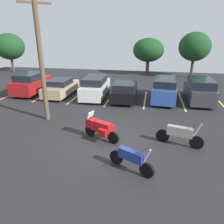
% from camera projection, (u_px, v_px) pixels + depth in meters
% --- Properties ---
extents(ground, '(44.00, 44.00, 0.10)m').
position_uv_depth(ground, '(108.00, 141.00, 10.98)').
color(ground, '#262628').
extents(motorcycle_touring, '(1.99, 1.18, 1.42)m').
position_uv_depth(motorcycle_touring, '(100.00, 128.00, 10.89)').
color(motorcycle_touring, black).
rests_on(motorcycle_touring, ground).
extents(motorcycle_second, '(2.24, 0.81, 1.32)m').
position_uv_depth(motorcycle_second, '(180.00, 134.00, 10.31)').
color(motorcycle_second, black).
rests_on(motorcycle_second, ground).
extents(motorcycle_third, '(1.90, 1.05, 1.25)m').
position_uv_depth(motorcycle_third, '(131.00, 159.00, 8.41)').
color(motorcycle_third, black).
rests_on(motorcycle_third, ground).
extents(parking_stripes, '(18.04, 5.05, 0.01)m').
position_uv_depth(parking_stripes, '(110.00, 97.00, 18.32)').
color(parking_stripes, '#EAE066').
rests_on(parking_stripes, ground).
extents(car_red, '(1.97, 4.24, 1.88)m').
position_uv_depth(car_red, '(31.00, 83.00, 19.23)').
color(car_red, maroon).
rests_on(car_red, ground).
extents(car_tan, '(1.84, 4.47, 1.47)m').
position_uv_depth(car_tan, '(61.00, 87.00, 18.72)').
color(car_tan, tan).
rests_on(car_tan, ground).
extents(car_white, '(1.94, 4.70, 1.81)m').
position_uv_depth(car_white, '(95.00, 87.00, 18.06)').
color(car_white, white).
rests_on(car_white, ground).
extents(car_black, '(2.04, 4.76, 1.47)m').
position_uv_depth(car_black, '(125.00, 90.00, 17.63)').
color(car_black, black).
rests_on(car_black, ground).
extents(car_blue, '(2.14, 4.82, 1.90)m').
position_uv_depth(car_blue, '(165.00, 89.00, 17.20)').
color(car_blue, '#2D519E').
rests_on(car_blue, ground).
extents(car_charcoal, '(1.86, 4.56, 1.93)m').
position_uv_depth(car_charcoal, '(199.00, 90.00, 16.86)').
color(car_charcoal, '#38383D').
rests_on(car_charcoal, ground).
extents(utility_pole, '(1.48, 1.22, 7.38)m').
position_uv_depth(utility_pole, '(41.00, 59.00, 12.37)').
color(utility_pole, brown).
rests_on(utility_pole, ground).
extents(tree_right, '(3.74, 3.74, 5.41)m').
position_uv_depth(tree_right, '(195.00, 47.00, 25.23)').
color(tree_right, '#4C3823').
rests_on(tree_right, ground).
extents(tree_center_right, '(4.00, 4.00, 5.25)m').
position_uv_depth(tree_center_right, '(10.00, 47.00, 29.27)').
color(tree_center_right, '#4C3823').
rests_on(tree_center_right, ground).
extents(tree_far_left, '(3.95, 3.95, 4.71)m').
position_uv_depth(tree_far_left, '(148.00, 50.00, 27.20)').
color(tree_far_left, '#4C3823').
rests_on(tree_far_left, ground).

